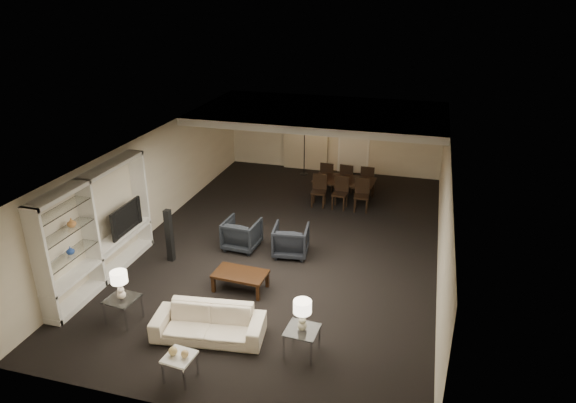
# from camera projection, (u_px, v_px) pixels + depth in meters

# --- Properties ---
(floor) EXTENTS (11.00, 11.00, 0.00)m
(floor) POSITION_uv_depth(u_px,v_px,m) (288.00, 243.00, 12.43)
(floor) COLOR black
(floor) RESTS_ON ground
(ceiling) EXTENTS (7.00, 11.00, 0.02)m
(ceiling) POSITION_uv_depth(u_px,v_px,m) (288.00, 144.00, 11.45)
(ceiling) COLOR silver
(ceiling) RESTS_ON ground
(wall_back) EXTENTS (7.00, 0.02, 2.50)m
(wall_back) POSITION_uv_depth(u_px,v_px,m) (333.00, 134.00, 16.81)
(wall_back) COLOR beige
(wall_back) RESTS_ON ground
(wall_front) EXTENTS (7.00, 0.02, 2.50)m
(wall_front) POSITION_uv_depth(u_px,v_px,m) (181.00, 342.00, 7.06)
(wall_front) COLOR beige
(wall_front) RESTS_ON ground
(wall_left) EXTENTS (0.02, 11.00, 2.50)m
(wall_left) POSITION_uv_depth(u_px,v_px,m) (153.00, 181.00, 12.81)
(wall_left) COLOR beige
(wall_left) RESTS_ON ground
(wall_right) EXTENTS (0.02, 11.00, 2.50)m
(wall_right) POSITION_uv_depth(u_px,v_px,m) (444.00, 212.00, 11.07)
(wall_right) COLOR beige
(wall_right) RESTS_ON ground
(ceiling_soffit) EXTENTS (7.00, 4.00, 0.20)m
(ceiling_soffit) POSITION_uv_depth(u_px,v_px,m) (321.00, 113.00, 14.59)
(ceiling_soffit) COLOR silver
(ceiling_soffit) RESTS_ON ceiling
(curtains) EXTENTS (1.50, 0.12, 2.40)m
(curtains) POSITION_uv_depth(u_px,v_px,m) (306.00, 134.00, 16.98)
(curtains) COLOR beige
(curtains) RESTS_ON wall_back
(door) EXTENTS (0.90, 0.05, 2.10)m
(door) POSITION_uv_depth(u_px,v_px,m) (354.00, 142.00, 16.69)
(door) COLOR silver
(door) RESTS_ON wall_back
(painting) EXTENTS (0.95, 0.04, 0.65)m
(painting) POSITION_uv_depth(u_px,v_px,m) (399.00, 130.00, 16.14)
(painting) COLOR #142D38
(painting) RESTS_ON wall_back
(media_unit) EXTENTS (0.38, 3.40, 2.35)m
(media_unit) POSITION_uv_depth(u_px,v_px,m) (98.00, 229.00, 10.48)
(media_unit) COLOR white
(media_unit) RESTS_ON wall_left
(pendant_light) EXTENTS (0.52, 0.52, 0.24)m
(pendant_light) POSITION_uv_depth(u_px,v_px,m) (331.00, 130.00, 14.70)
(pendant_light) COLOR #D8591E
(pendant_light) RESTS_ON ceiling_soffit
(sofa) EXTENTS (2.04, 1.01, 0.57)m
(sofa) POSITION_uv_depth(u_px,v_px,m) (209.00, 323.00, 9.03)
(sofa) COLOR beige
(sofa) RESTS_ON floor
(coffee_table) EXTENTS (1.10, 0.68, 0.38)m
(coffee_table) POSITION_uv_depth(u_px,v_px,m) (241.00, 281.00, 10.49)
(coffee_table) COLOR black
(coffee_table) RESTS_ON floor
(armchair_left) EXTENTS (0.82, 0.85, 0.73)m
(armchair_left) POSITION_uv_depth(u_px,v_px,m) (242.00, 234.00, 12.07)
(armchair_left) COLOR black
(armchair_left) RESTS_ON floor
(armchair_right) EXTENTS (0.87, 0.89, 0.73)m
(armchair_right) POSITION_uv_depth(u_px,v_px,m) (291.00, 240.00, 11.78)
(armchair_right) COLOR black
(armchair_right) RESTS_ON floor
(side_table_left) EXTENTS (0.60, 0.60, 0.50)m
(side_table_left) POSITION_uv_depth(u_px,v_px,m) (124.00, 310.00, 9.47)
(side_table_left) COLOR silver
(side_table_left) RESTS_ON floor
(side_table_right) EXTENTS (0.57, 0.57, 0.50)m
(side_table_right) POSITION_uv_depth(u_px,v_px,m) (302.00, 341.00, 8.62)
(side_table_right) COLOR silver
(side_table_right) RESTS_ON floor
(table_lamp_left) EXTENTS (0.33, 0.33, 0.55)m
(table_lamp_left) POSITION_uv_depth(u_px,v_px,m) (120.00, 285.00, 9.26)
(table_lamp_left) COLOR white
(table_lamp_left) RESTS_ON side_table_left
(table_lamp_right) EXTENTS (0.32, 0.32, 0.55)m
(table_lamp_right) POSITION_uv_depth(u_px,v_px,m) (302.00, 315.00, 8.42)
(table_lamp_right) COLOR beige
(table_lamp_right) RESTS_ON side_table_right
(marble_table) EXTENTS (0.49, 0.49, 0.45)m
(marble_table) POSITION_uv_depth(u_px,v_px,m) (180.00, 367.00, 8.08)
(marble_table) COLOR white
(marble_table) RESTS_ON floor
(gold_gourd_a) EXTENTS (0.14, 0.14, 0.14)m
(gold_gourd_a) POSITION_uv_depth(u_px,v_px,m) (173.00, 351.00, 7.99)
(gold_gourd_a) COLOR tan
(gold_gourd_a) RESTS_ON marble_table
(gold_gourd_b) EXTENTS (0.13, 0.13, 0.13)m
(gold_gourd_b) POSITION_uv_depth(u_px,v_px,m) (185.00, 354.00, 7.94)
(gold_gourd_b) COLOR tan
(gold_gourd_b) RESTS_ON marble_table
(television) EXTENTS (1.11, 0.15, 0.64)m
(television) POSITION_uv_depth(u_px,v_px,m) (122.00, 218.00, 11.23)
(television) COLOR black
(television) RESTS_ON media_unit
(vase_blue) EXTENTS (0.16, 0.16, 0.16)m
(vase_blue) POSITION_uv_depth(u_px,v_px,m) (70.00, 250.00, 9.71)
(vase_blue) COLOR #2547A1
(vase_blue) RESTS_ON media_unit
(vase_amber) EXTENTS (0.17, 0.17, 0.18)m
(vase_amber) POSITION_uv_depth(u_px,v_px,m) (71.00, 223.00, 9.65)
(vase_amber) COLOR #D38946
(vase_amber) RESTS_ON media_unit
(floor_speaker) EXTENTS (0.14, 0.14, 1.24)m
(floor_speaker) POSITION_uv_depth(u_px,v_px,m) (169.00, 235.00, 11.43)
(floor_speaker) COLOR black
(floor_speaker) RESTS_ON floor
(dining_table) EXTENTS (1.78, 1.07, 0.61)m
(dining_table) POSITION_uv_depth(u_px,v_px,m) (344.00, 190.00, 14.82)
(dining_table) COLOR black
(dining_table) RESTS_ON floor
(chair_nl) EXTENTS (0.44, 0.44, 0.90)m
(chair_nl) POSITION_uv_depth(u_px,v_px,m) (319.00, 191.00, 14.34)
(chair_nl) COLOR black
(chair_nl) RESTS_ON floor
(chair_nm) EXTENTS (0.45, 0.45, 0.90)m
(chair_nm) POSITION_uv_depth(u_px,v_px,m) (340.00, 193.00, 14.19)
(chair_nm) COLOR black
(chair_nm) RESTS_ON floor
(chair_nr) EXTENTS (0.44, 0.44, 0.90)m
(chair_nr) POSITION_uv_depth(u_px,v_px,m) (361.00, 196.00, 14.04)
(chair_nr) COLOR black
(chair_nr) RESTS_ON floor
(chair_fl) EXTENTS (0.44, 0.44, 0.90)m
(chair_fl) POSITION_uv_depth(u_px,v_px,m) (328.00, 176.00, 15.49)
(chair_fl) COLOR black
(chair_fl) RESTS_ON floor
(chair_fm) EXTENTS (0.46, 0.46, 0.90)m
(chair_fm) POSITION_uv_depth(u_px,v_px,m) (348.00, 178.00, 15.34)
(chair_fm) COLOR black
(chair_fm) RESTS_ON floor
(chair_fr) EXTENTS (0.42, 0.42, 0.90)m
(chair_fr) POSITION_uv_depth(u_px,v_px,m) (368.00, 179.00, 15.19)
(chair_fr) COLOR black
(chair_fr) RESTS_ON floor
(floor_lamp) EXTENTS (0.29, 0.29, 1.77)m
(floor_lamp) POSITION_uv_depth(u_px,v_px,m) (304.00, 148.00, 16.59)
(floor_lamp) COLOR black
(floor_lamp) RESTS_ON floor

